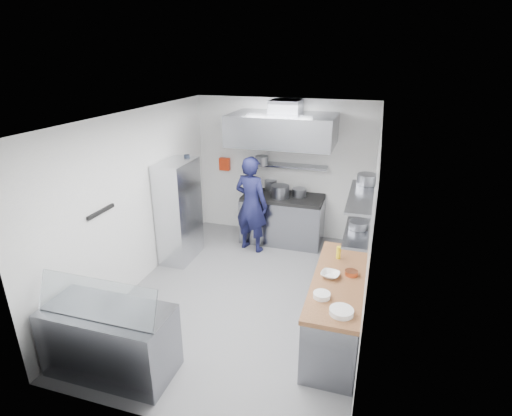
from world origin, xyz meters
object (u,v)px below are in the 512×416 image
(gas_range, at_px, (282,220))
(display_case, at_px, (110,340))
(wire_rack, at_px, (179,211))
(chef, at_px, (251,204))

(gas_range, xyz_separation_m, display_case, (-1.10, -4.10, -0.03))
(gas_range, distance_m, display_case, 4.25)
(wire_rack, relative_size, display_case, 1.23)
(wire_rack, height_order, display_case, wire_rack)
(chef, xyz_separation_m, display_case, (-0.61, -3.55, -0.50))
(gas_range, height_order, chef, chef)
(display_case, bearing_deg, wire_rack, 100.54)
(display_case, bearing_deg, gas_range, 74.98)
(gas_range, xyz_separation_m, wire_rack, (-1.63, -1.25, 0.48))
(gas_range, relative_size, display_case, 1.07)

